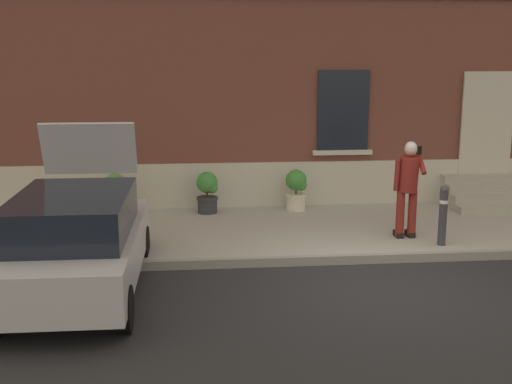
# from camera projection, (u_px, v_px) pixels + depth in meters

# --- Properties ---
(ground_plane) EXTENTS (80.00, 80.00, 0.00)m
(ground_plane) POSITION_uv_depth(u_px,v_px,m) (375.00, 283.00, 9.87)
(ground_plane) COLOR #232326
(sidewalk) EXTENTS (24.00, 3.60, 0.15)m
(sidewalk) POSITION_uv_depth(u_px,v_px,m) (335.00, 229.00, 12.58)
(sidewalk) COLOR #99968E
(sidewalk) RESTS_ON ground
(curb_edge) EXTENTS (24.00, 0.12, 0.15)m
(curb_edge) POSITION_uv_depth(u_px,v_px,m) (360.00, 259.00, 10.77)
(curb_edge) COLOR gray
(curb_edge) RESTS_ON ground
(building_facade) EXTENTS (24.00, 1.52, 7.50)m
(building_facade) POSITION_uv_depth(u_px,v_px,m) (316.00, 37.00, 14.23)
(building_facade) COLOR brown
(building_facade) RESTS_ON ground
(entrance_stoop) EXTENTS (1.95, 1.28, 0.64)m
(entrance_stoop) POSITION_uv_depth(u_px,v_px,m) (490.00, 195.00, 14.15)
(entrance_stoop) COLOR #9E998E
(entrance_stoop) RESTS_ON sidewalk
(hatchback_car_silver) EXTENTS (1.83, 4.08, 2.34)m
(hatchback_car_silver) POSITION_uv_depth(u_px,v_px,m) (76.00, 241.00, 9.27)
(hatchback_car_silver) COLOR #B7B7BF
(hatchback_car_silver) RESTS_ON ground
(bollard_near_person) EXTENTS (0.15, 0.15, 1.04)m
(bollard_near_person) POSITION_uv_depth(u_px,v_px,m) (443.00, 213.00, 11.18)
(bollard_near_person) COLOR #333338
(bollard_near_person) RESTS_ON sidewalk
(person_on_phone) EXTENTS (0.51, 0.48, 1.75)m
(person_on_phone) POSITION_uv_depth(u_px,v_px,m) (408.00, 183.00, 11.51)
(person_on_phone) COLOR maroon
(person_on_phone) RESTS_ON sidewalk
(planter_terracotta) EXTENTS (0.44, 0.44, 0.86)m
(planter_terracotta) POSITION_uv_depth(u_px,v_px,m) (116.00, 193.00, 13.32)
(planter_terracotta) COLOR #B25B38
(planter_terracotta) RESTS_ON sidewalk
(planter_charcoal) EXTENTS (0.44, 0.44, 0.86)m
(planter_charcoal) POSITION_uv_depth(u_px,v_px,m) (208.00, 191.00, 13.45)
(planter_charcoal) COLOR #2D2D30
(planter_charcoal) RESTS_ON sidewalk
(planter_cream) EXTENTS (0.44, 0.44, 0.86)m
(planter_cream) POSITION_uv_depth(u_px,v_px,m) (296.00, 189.00, 13.71)
(planter_cream) COLOR beige
(planter_cream) RESTS_ON sidewalk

